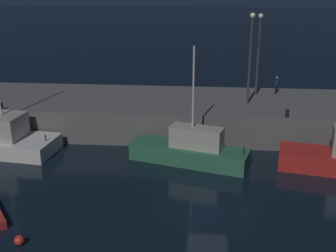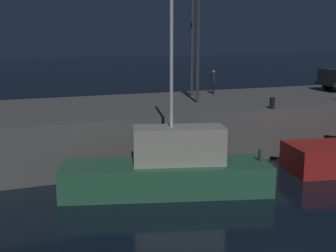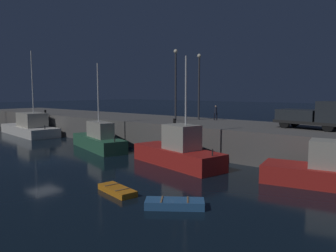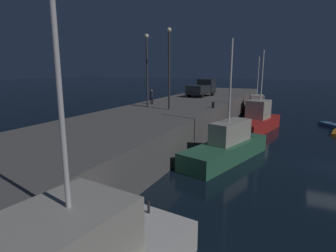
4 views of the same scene
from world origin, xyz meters
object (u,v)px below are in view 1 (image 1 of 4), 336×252
at_px(dockworker, 276,84).
at_px(bollard_central, 287,113).
at_px(mooring_buoy_near, 19,240).
at_px(lamp_post_west, 250,52).
at_px(fishing_trawler_green, 191,150).
at_px(bollard_west, 1,106).
at_px(lamp_post_east, 259,48).

distance_m(dockworker, bollard_central, 7.12).
relative_size(mooring_buoy_near, lamp_post_west, 0.07).
distance_m(fishing_trawler_green, mooring_buoy_near, 14.19).
relative_size(mooring_buoy_near, bollard_west, 0.89).
xyz_separation_m(lamp_post_west, dockworker, (2.90, 3.47, -3.55)).
xyz_separation_m(fishing_trawler_green, lamp_post_east, (5.57, 9.77, 6.04)).
xyz_separation_m(dockworker, bollard_central, (-0.13, -7.09, -0.62)).
distance_m(lamp_post_west, bollard_west, 21.04).
bearing_deg(mooring_buoy_near, fishing_trawler_green, 53.16).
relative_size(fishing_trawler_green, lamp_post_east, 1.25).
bearing_deg(lamp_post_east, lamp_post_west, -108.62).
bearing_deg(bollard_west, bollard_central, 0.14).
relative_size(fishing_trawler_green, mooring_buoy_near, 16.88).
bearing_deg(bollard_central, mooring_buoy_near, -137.43).
distance_m(lamp_post_west, lamp_post_east, 3.11).
distance_m(fishing_trawler_green, lamp_post_east, 12.76).
height_order(fishing_trawler_green, mooring_buoy_near, fishing_trawler_green).
bearing_deg(bollard_west, lamp_post_west, 10.27).
distance_m(mooring_buoy_near, dockworker, 27.10).
distance_m(lamp_post_east, bollard_central, 7.89).
bearing_deg(mooring_buoy_near, lamp_post_east, 56.33).
xyz_separation_m(lamp_post_east, dockworker, (1.91, 0.52, -3.39)).
bearing_deg(lamp_post_east, bollard_west, -162.72).
height_order(lamp_post_west, dockworker, lamp_post_west).
bearing_deg(mooring_buoy_near, lamp_post_west, 54.27).
height_order(fishing_trawler_green, dockworker, fishing_trawler_green).
xyz_separation_m(mooring_buoy_near, lamp_post_east, (14.06, 21.11, 6.76)).
bearing_deg(fishing_trawler_green, lamp_post_east, 60.33).
xyz_separation_m(fishing_trawler_green, dockworker, (7.47, 10.29, 2.64)).
bearing_deg(bollard_central, fishing_trawler_green, -156.40).
xyz_separation_m(fishing_trawler_green, mooring_buoy_near, (-8.49, -11.34, -0.73)).
height_order(mooring_buoy_near, lamp_post_east, lamp_post_east).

